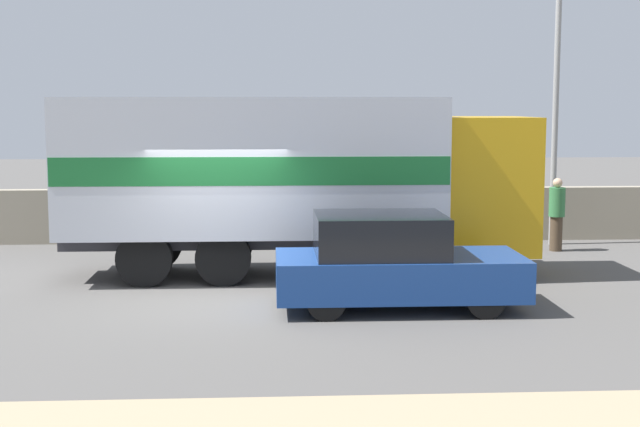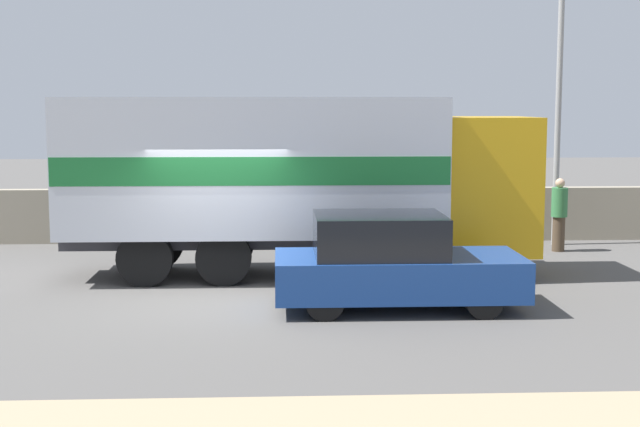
{
  "view_description": "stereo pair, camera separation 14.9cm",
  "coord_description": "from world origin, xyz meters",
  "px_view_note": "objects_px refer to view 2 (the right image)",
  "views": [
    {
      "loc": [
        0.94,
        -14.95,
        3.28
      ],
      "look_at": [
        1.81,
        0.55,
        1.38
      ],
      "focal_mm": 50.0,
      "sensor_mm": 36.0,
      "label": 1
    },
    {
      "loc": [
        1.08,
        -14.96,
        3.28
      ],
      "look_at": [
        1.81,
        0.55,
        1.38
      ],
      "focal_mm": 50.0,
      "sensor_mm": 36.0,
      "label": 2
    }
  ],
  "objects_px": {
    "box_truck": "(288,173)",
    "pedestrian": "(559,214)",
    "street_lamp": "(560,51)",
    "car_hatchback": "(392,263)"
  },
  "relations": [
    {
      "from": "street_lamp",
      "to": "pedestrian",
      "type": "height_order",
      "value": "street_lamp"
    },
    {
      "from": "box_truck",
      "to": "pedestrian",
      "type": "xyz_separation_m",
      "value": [
        6.1,
        2.59,
        -1.13
      ]
    },
    {
      "from": "street_lamp",
      "to": "box_truck",
      "type": "distance_m",
      "value": 7.65
    },
    {
      "from": "street_lamp",
      "to": "car_hatchback",
      "type": "relative_size",
      "value": 1.99
    },
    {
      "from": "street_lamp",
      "to": "pedestrian",
      "type": "distance_m",
      "value": 3.78
    },
    {
      "from": "car_hatchback",
      "to": "pedestrian",
      "type": "xyz_separation_m",
      "value": [
        4.47,
        5.48,
        0.11
      ]
    },
    {
      "from": "street_lamp",
      "to": "box_truck",
      "type": "height_order",
      "value": "street_lamp"
    },
    {
      "from": "street_lamp",
      "to": "car_hatchback",
      "type": "xyz_separation_m",
      "value": [
        -4.67,
        -6.42,
        -3.77
      ]
    },
    {
      "from": "street_lamp",
      "to": "car_hatchback",
      "type": "bearing_deg",
      "value": -126.01
    },
    {
      "from": "box_truck",
      "to": "pedestrian",
      "type": "bearing_deg",
      "value": 22.98
    }
  ]
}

